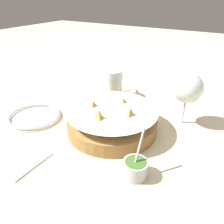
{
  "coord_description": "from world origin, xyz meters",
  "views": [
    {
      "loc": [
        -0.47,
        -0.31,
        0.37
      ],
      "look_at": [
        0.01,
        -0.03,
        0.06
      ],
      "focal_mm": 35.0,
      "sensor_mm": 36.0,
      "label": 1
    }
  ],
  "objects_px": {
    "food_basket": "(112,120)",
    "beer_mug": "(113,84)",
    "side_plate": "(34,116)",
    "sauce_cup": "(135,168)",
    "wine_glass": "(188,90)"
  },
  "relations": [
    {
      "from": "sauce_cup",
      "to": "side_plate",
      "type": "relative_size",
      "value": 0.65
    },
    {
      "from": "food_basket",
      "to": "sauce_cup",
      "type": "bearing_deg",
      "value": -133.23
    },
    {
      "from": "beer_mug",
      "to": "side_plate",
      "type": "xyz_separation_m",
      "value": [
        -0.29,
        0.13,
        -0.04
      ]
    },
    {
      "from": "beer_mug",
      "to": "sauce_cup",
      "type": "bearing_deg",
      "value": -142.54
    },
    {
      "from": "food_basket",
      "to": "side_plate",
      "type": "bearing_deg",
      "value": 106.62
    },
    {
      "from": "sauce_cup",
      "to": "beer_mug",
      "type": "xyz_separation_m",
      "value": [
        0.34,
        0.26,
        0.03
      ]
    },
    {
      "from": "food_basket",
      "to": "beer_mug",
      "type": "distance_m",
      "value": 0.24
    },
    {
      "from": "sauce_cup",
      "to": "wine_glass",
      "type": "bearing_deg",
      "value": -5.88
    },
    {
      "from": "food_basket",
      "to": "wine_glass",
      "type": "relative_size",
      "value": 1.62
    },
    {
      "from": "wine_glass",
      "to": "beer_mug",
      "type": "xyz_separation_m",
      "value": [
        0.06,
        0.29,
        -0.07
      ]
    },
    {
      "from": "sauce_cup",
      "to": "wine_glass",
      "type": "distance_m",
      "value": 0.3
    },
    {
      "from": "food_basket",
      "to": "wine_glass",
      "type": "bearing_deg",
      "value": -48.72
    },
    {
      "from": "side_plate",
      "to": "beer_mug",
      "type": "bearing_deg",
      "value": -24.86
    },
    {
      "from": "wine_glass",
      "to": "side_plate",
      "type": "distance_m",
      "value": 0.49
    },
    {
      "from": "food_basket",
      "to": "beer_mug",
      "type": "bearing_deg",
      "value": 30.03
    }
  ]
}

